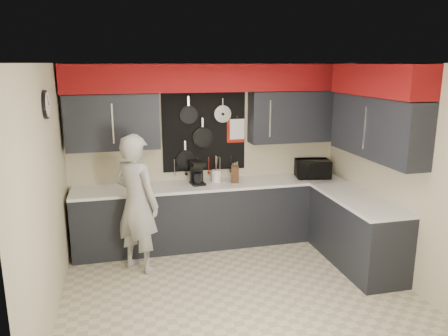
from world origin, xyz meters
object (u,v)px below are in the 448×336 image
object	(u,v)px
microwave	(313,169)
person	(137,203)
utensil_crock	(216,176)
knife_block	(235,174)
coffee_maker	(197,172)

from	to	relation	value
microwave	person	size ratio (longest dim) A/B	0.28
microwave	utensil_crock	xyz separation A→B (m)	(-1.45, 0.12, -0.05)
knife_block	person	size ratio (longest dim) A/B	0.14
utensil_crock	person	world-z (taller)	person
utensil_crock	person	xyz separation A→B (m)	(-1.17, -0.65, -0.12)
utensil_crock	knife_block	bearing A→B (deg)	-21.76
person	coffee_maker	bearing A→B (deg)	-101.09
microwave	coffee_maker	bearing A→B (deg)	-171.88
knife_block	utensil_crock	distance (m)	0.27
person	microwave	bearing A→B (deg)	-123.63
coffee_maker	person	xyz separation A→B (m)	(-0.88, -0.59, -0.21)
coffee_maker	microwave	bearing A→B (deg)	-11.04
microwave	person	xyz separation A→B (m)	(-2.62, -0.53, -0.17)
knife_block	coffee_maker	size ratio (longest dim) A/B	0.72
utensil_crock	coffee_maker	size ratio (longest dim) A/B	0.52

